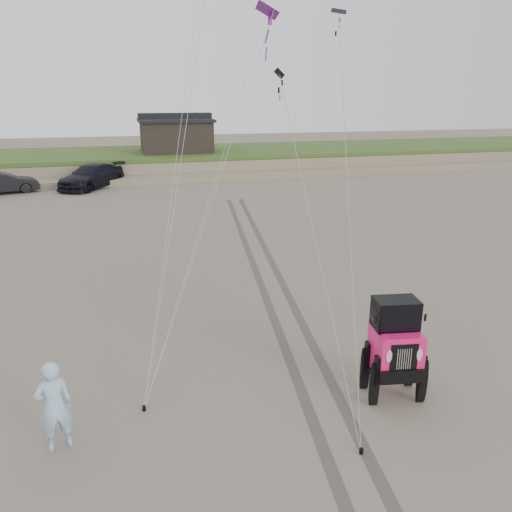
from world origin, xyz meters
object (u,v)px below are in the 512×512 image
Objects in this scene: truck_b at (3,183)px; man at (54,406)px; cabin at (176,134)px; jeep at (394,359)px; truck_c at (92,176)px.

truck_b is 2.41× the size of man.
cabin is 1.29× the size of jeep.
truck_c is at bearing -104.14° from man.
truck_c is (-7.12, -7.14, -2.38)m from cabin.
truck_b is 0.91× the size of jeep.
cabin is 10.36m from truck_c.
cabin is 3.42× the size of man.
man is (-7.15, 0.12, 0.01)m from jeep.
cabin is at bearing -75.41° from truck_b.
man reaches higher than jeep.
truck_c is (5.85, 0.70, 0.12)m from truck_b.
cabin reaches higher than truck_c.
man is at bearing 175.62° from truck_b.
truck_b is at bearing -138.58° from truck_c.
truck_b is at bearing 123.89° from jeep.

